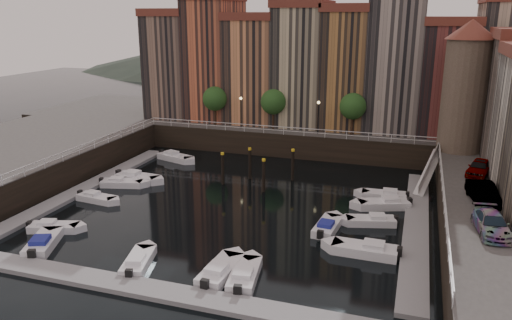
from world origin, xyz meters
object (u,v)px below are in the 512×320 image
(car_a, at_px, (479,168))
(car_c, at_px, (491,225))
(car_b, at_px, (483,194))
(boat_left_0, at_px, (53,227))
(corner_tower, at_px, (466,84))
(mooring_pilings, at_px, (257,169))
(boat_left_1, at_px, (96,198))
(boat_left_2, at_px, (121,183))
(gangway, at_px, (429,170))

(car_a, relative_size, car_c, 0.93)
(car_b, distance_m, car_c, 6.06)
(car_a, bearing_deg, boat_left_0, -137.09)
(corner_tower, distance_m, mooring_pilings, 23.50)
(boat_left_0, height_order, car_b, car_b)
(car_c, bearing_deg, boat_left_1, 166.76)
(mooring_pilings, distance_m, car_b, 22.25)
(corner_tower, bearing_deg, mooring_pilings, -156.13)
(boat_left_2, relative_size, car_b, 0.99)
(car_b, bearing_deg, boat_left_2, 166.90)
(boat_left_2, relative_size, car_c, 0.98)
(boat_left_2, bearing_deg, boat_left_0, -99.83)
(mooring_pilings, height_order, car_b, car_b)
(car_b, bearing_deg, car_a, 77.18)
(boat_left_0, distance_m, boat_left_2, 11.52)
(corner_tower, xyz_separation_m, car_a, (1.29, -8.90, -6.45))
(boat_left_2, bearing_deg, mooring_pilings, 7.49)
(corner_tower, distance_m, boat_left_2, 37.43)
(boat_left_1, relative_size, car_b, 0.91)
(mooring_pilings, relative_size, car_b, 1.49)
(gangway, height_order, mooring_pilings, gangway)
(mooring_pilings, bearing_deg, corner_tower, 23.87)
(car_b, bearing_deg, boat_left_0, -173.82)
(boat_left_1, height_order, car_a, car_a)
(boat_left_2, height_order, car_c, car_c)
(gangway, distance_m, mooring_pilings, 17.67)
(car_a, bearing_deg, car_b, -76.67)
(car_b, bearing_deg, corner_tower, 83.48)
(gangway, relative_size, car_a, 1.89)
(gangway, relative_size, boat_left_1, 1.95)
(boat_left_2, bearing_deg, car_c, -27.63)
(boat_left_0, bearing_deg, car_c, -10.92)
(car_a, bearing_deg, car_c, -75.40)
(corner_tower, height_order, car_c, corner_tower)
(car_b, bearing_deg, boat_left_1, 174.48)
(mooring_pilings, height_order, car_a, car_a)
(car_a, distance_m, car_b, 7.29)
(boat_left_0, height_order, boat_left_2, boat_left_2)
(boat_left_1, relative_size, car_a, 0.97)
(boat_left_0, bearing_deg, car_a, 9.71)
(boat_left_1, xyz_separation_m, car_b, (34.01, 2.45, 3.45))
(boat_left_2, distance_m, car_b, 34.35)
(car_c, bearing_deg, car_b, 82.46)
(boat_left_1, bearing_deg, car_b, 10.10)
(gangway, relative_size, mooring_pilings, 1.19)
(mooring_pilings, height_order, boat_left_0, mooring_pilings)
(corner_tower, height_order, car_a, corner_tower)
(boat_left_0, xyz_separation_m, car_c, (33.20, 3.36, 3.36))
(boat_left_0, relative_size, car_a, 0.99)
(mooring_pilings, bearing_deg, boat_left_1, -143.28)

